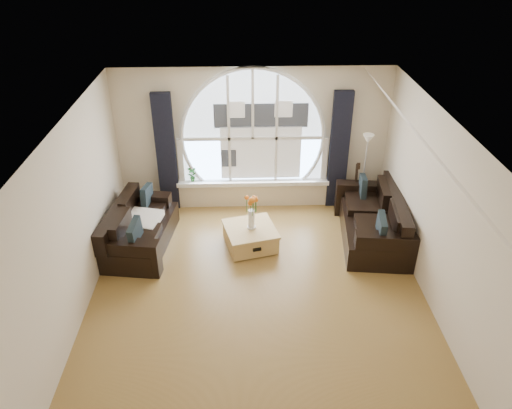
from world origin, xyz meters
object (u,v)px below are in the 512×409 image
at_px(floor_lamp, 364,175).
at_px(guitar, 355,186).
at_px(sofa_right, 372,220).
at_px(sofa_left, 140,226).
at_px(vase_flowers, 251,208).
at_px(coffee_chest, 250,236).
at_px(potted_plant, 192,174).

relative_size(floor_lamp, guitar, 1.51).
distance_m(sofa_right, guitar, 1.00).
bearing_deg(guitar, sofa_left, -159.79).
xyz_separation_m(vase_flowers, guitar, (1.98, 1.12, -0.22)).
bearing_deg(sofa_right, guitar, 103.08).
bearing_deg(sofa_left, coffee_chest, 5.57).
height_order(sofa_left, vase_flowers, vase_flowers).
distance_m(sofa_right, vase_flowers, 2.13).
relative_size(sofa_left, guitar, 1.65).
distance_m(sofa_left, sofa_right, 3.98).
height_order(vase_flowers, guitar, vase_flowers).
xyz_separation_m(sofa_left, potted_plant, (0.79, 1.30, 0.31)).
relative_size(sofa_left, vase_flowers, 2.50).
height_order(sofa_right, vase_flowers, vase_flowers).
xyz_separation_m(sofa_left, guitar, (3.86, 1.05, 0.13)).
xyz_separation_m(coffee_chest, vase_flowers, (0.02, 0.01, 0.55)).
distance_m(sofa_left, coffee_chest, 1.88).
bearing_deg(vase_flowers, sofa_left, 177.86).
xyz_separation_m(sofa_left, coffee_chest, (1.86, -0.08, -0.20)).
bearing_deg(floor_lamp, coffee_chest, -153.68).
distance_m(sofa_right, coffee_chest, 2.13).
height_order(sofa_right, floor_lamp, floor_lamp).
relative_size(guitar, potted_plant, 3.41).
xyz_separation_m(sofa_left, vase_flowers, (1.88, -0.07, 0.35)).
bearing_deg(potted_plant, coffee_chest, -52.09).
relative_size(coffee_chest, vase_flowers, 1.18).
xyz_separation_m(coffee_chest, potted_plant, (-1.07, 1.38, 0.50)).
relative_size(coffee_chest, guitar, 0.78).
relative_size(coffee_chest, potted_plant, 2.67).
relative_size(vase_flowers, guitar, 0.66).
height_order(coffee_chest, guitar, guitar).
distance_m(vase_flowers, guitar, 2.28).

